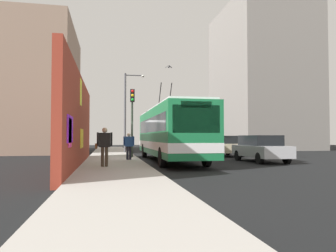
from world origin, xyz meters
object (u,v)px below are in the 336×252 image
parked_car_silver (260,148)px  pedestrian_at_curb (129,144)px  city_bus (170,132)px  parked_car_champagne (224,145)px  parked_car_black (187,143)px  street_lamp (127,107)px  pedestrian_near_wall (104,143)px  traffic_light (132,112)px  parked_car_red (201,144)px

parked_car_silver → pedestrian_at_curb: pedestrian_at_curb is taller
city_bus → parked_car_champagne: bearing=-48.9°
parked_car_black → street_lamp: bearing=135.2°
parked_car_silver → pedestrian_near_wall: pedestrian_near_wall is taller
parked_car_black → parked_car_champagne: bearing=180.0°
parked_car_silver → traffic_light: bearing=64.6°
pedestrian_at_curb → traffic_light: 3.07m
city_bus → parked_car_champagne: city_bus is taller
parked_car_red → pedestrian_at_curb: bearing=145.1°
parked_car_champagne → parked_car_red: (6.29, 0.00, 0.00)m
parked_car_silver → street_lamp: (10.49, 7.26, 3.29)m
parked_car_champagne → pedestrian_near_wall: (-8.95, 9.08, 0.36)m
parked_car_champagne → traffic_light: size_ratio=0.92×
city_bus → parked_car_black: (16.29, -5.20, -0.97)m
city_bus → parked_car_red: (10.82, -5.20, -0.97)m
parked_car_silver → parked_car_red: (12.33, 0.00, 0.00)m
traffic_light → street_lamp: bearing=-0.7°
city_bus → parked_car_silver: 5.50m
parked_car_silver → traffic_light: size_ratio=0.98×
parked_car_red → street_lamp: bearing=104.3°
pedestrian_at_curb → pedestrian_near_wall: 4.42m
city_bus → pedestrian_at_curb: (-0.22, 2.51, -0.75)m
parked_car_champagne → parked_car_black: bearing=0.0°
street_lamp → pedestrian_at_curb: bearing=177.2°
parked_car_champagne → parked_car_red: size_ratio=0.90×
city_bus → street_lamp: 9.50m
parked_car_silver → pedestrian_at_curb: size_ratio=2.82×
pedestrian_at_curb → parked_car_red: bearing=-34.9°
parked_car_black → pedestrian_at_curb: pedestrian_at_curb is taller
parked_car_champagne → street_lamp: size_ratio=0.60×
city_bus → parked_car_champagne: size_ratio=2.87×
parked_car_silver → pedestrian_near_wall: 9.54m
pedestrian_near_wall → traffic_light: (6.40, -1.73, 1.98)m
city_bus → parked_car_red: bearing=-25.7°
parked_car_silver → city_bus: bearing=73.8°
city_bus → street_lamp: street_lamp is taller
parked_car_red → pedestrian_at_curb: (-11.04, 7.71, 0.22)m
pedestrian_at_curb → pedestrian_near_wall: (-4.20, 1.37, 0.13)m
pedestrian_near_wall → traffic_light: 6.92m
parked_car_silver → street_lamp: size_ratio=0.64×
parked_car_champagne → traffic_light: traffic_light is taller
parked_car_black → parked_car_silver: bearing=-180.0°
parked_car_silver → parked_car_black: bearing=0.0°
parked_car_silver → parked_car_black: size_ratio=0.93×
city_bus → parked_car_silver: (-1.51, -5.20, -0.97)m
city_bus → pedestrian_at_curb: bearing=95.0°
parked_car_red → pedestrian_at_curb: pedestrian_at_curb is taller
parked_car_silver → parked_car_black: 17.80m
parked_car_silver → parked_car_champagne: 6.04m
parked_car_black → street_lamp: 10.82m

